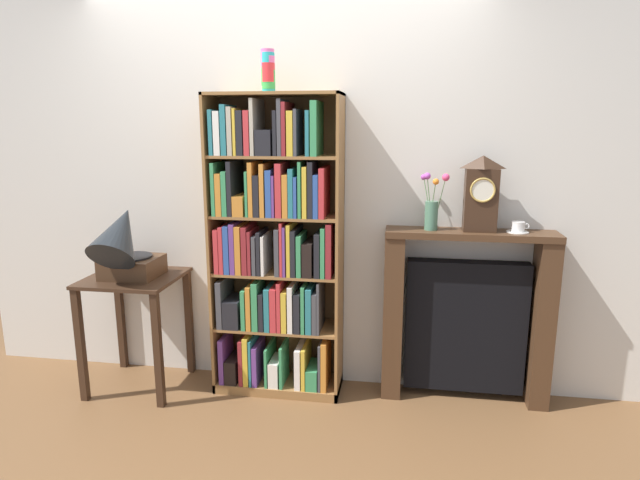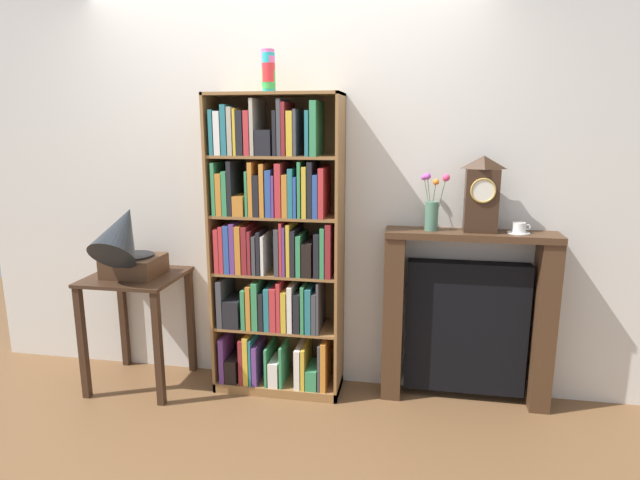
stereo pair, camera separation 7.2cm
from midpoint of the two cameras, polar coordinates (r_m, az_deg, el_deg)
name	(u,v)px [view 1 (the left image)]	position (r m, az deg, el deg)	size (l,w,h in m)	color
ground_plane	(274,399)	(3.57, -5.52, -16.61)	(7.58, 6.40, 0.02)	brown
wall_back	(303,182)	(3.45, -2.46, 6.24)	(4.58, 0.08, 2.69)	silver
bookshelf	(274,252)	(3.35, -5.53, -1.33)	(0.81, 0.32, 1.89)	olive
cup_stack	(268,71)	(3.27, -6.26, 17.60)	(0.08, 0.08, 0.24)	#28B2B7
side_table_left	(135,303)	(3.68, -19.74, -6.40)	(0.58, 0.55, 0.76)	#382316
gramophone	(124,244)	(3.50, -20.89, -0.37)	(0.34, 0.50, 0.54)	#472D1C
fireplace_mantel	(466,317)	(3.45, 14.79, -8.05)	(1.02, 0.23, 1.09)	#472D1C
mantel_clock	(481,194)	(3.25, 16.31, 4.79)	(0.19, 0.12, 0.45)	#382316
flower_vase	(432,209)	(3.24, 11.30, 3.33)	(0.16, 0.13, 0.35)	#4C7A60
teacup_with_saucer	(518,228)	(3.32, 19.90, 1.25)	(0.13, 0.13, 0.06)	white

